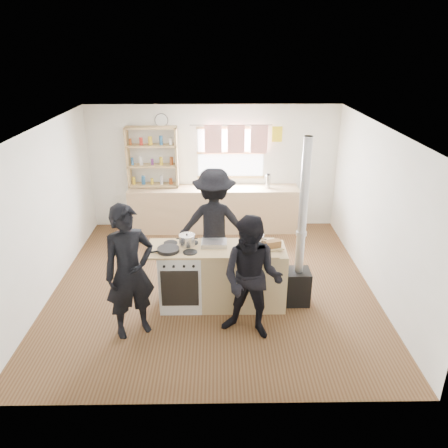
{
  "coord_description": "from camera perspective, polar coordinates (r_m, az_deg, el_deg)",
  "views": [
    {
      "loc": [
        0.09,
        -6.1,
        3.64
      ],
      "look_at": [
        0.18,
        -0.1,
        1.1
      ],
      "focal_mm": 35.0,
      "sensor_mm": 36.0,
      "label": 1
    }
  ],
  "objects": [
    {
      "name": "stockpot_counter",
      "position": [
        6.14,
        3.85,
        -2.26
      ],
      "size": [
        0.3,
        0.3,
        0.22
      ],
      "color": "silver",
      "rests_on": "cooking_island"
    },
    {
      "name": "person_far",
      "position": [
        7.01,
        -1.26,
        0.04
      ],
      "size": [
        1.22,
        0.74,
        1.82
      ],
      "primitive_type": "imported",
      "rotation": [
        0.0,
        0.0,
        3.08
      ],
      "color": "black",
      "rests_on": "ground"
    },
    {
      "name": "skillet_greens",
      "position": [
        6.1,
        -7.29,
        -3.32
      ],
      "size": [
        0.39,
        0.39,
        0.05
      ],
      "color": "black",
      "rests_on": "cooking_island"
    },
    {
      "name": "ground",
      "position": [
        7.11,
        -1.45,
        -7.92
      ],
      "size": [
        5.0,
        5.0,
        0.01
      ],
      "primitive_type": "cube",
      "color": "brown",
      "rests_on": "ground"
    },
    {
      "name": "stockpot_stove",
      "position": [
        6.22,
        -4.85,
        -2.12
      ],
      "size": [
        0.23,
        0.23,
        0.19
      ],
      "color": "silver",
      "rests_on": "cooking_island"
    },
    {
      "name": "thermos",
      "position": [
        8.78,
        5.78,
        5.56
      ],
      "size": [
        0.1,
        0.1,
        0.27
      ],
      "primitive_type": "cylinder",
      "color": "silver",
      "rests_on": "back_counter"
    },
    {
      "name": "person_near_right",
      "position": [
        5.59,
        3.66,
        -7.16
      ],
      "size": [
        0.99,
        0.88,
        1.68
      ],
      "primitive_type": "imported",
      "rotation": [
        0.0,
        0.0,
        -0.36
      ],
      "color": "black",
      "rests_on": "ground"
    },
    {
      "name": "back_counter",
      "position": [
        8.91,
        -1.36,
        1.96
      ],
      "size": [
        3.4,
        0.55,
        0.9
      ],
      "primitive_type": "cube",
      "color": "tan",
      "rests_on": "ground"
    },
    {
      "name": "roast_tray",
      "position": [
        6.22,
        -1.3,
        -2.51
      ],
      "size": [
        0.36,
        0.25,
        0.06
      ],
      "color": "silver",
      "rests_on": "cooking_island"
    },
    {
      "name": "cooking_island",
      "position": [
        6.39,
        -0.23,
        -6.82
      ],
      "size": [
        1.97,
        0.64,
        0.93
      ],
      "color": "silver",
      "rests_on": "ground"
    },
    {
      "name": "flue_heater",
      "position": [
        6.44,
        9.77,
        -5.15
      ],
      "size": [
        0.35,
        0.35,
        2.5
      ],
      "color": "black",
      "rests_on": "ground"
    },
    {
      "name": "bread_board",
      "position": [
        6.16,
        6.38,
        -2.76
      ],
      "size": [
        0.33,
        0.28,
        0.12
      ],
      "color": "tan",
      "rests_on": "cooking_island"
    },
    {
      "name": "shelving_unit",
      "position": [
        8.8,
        -9.34,
        8.65
      ],
      "size": [
        1.0,
        0.28,
        1.2
      ],
      "color": "tan",
      "rests_on": "back_counter"
    },
    {
      "name": "person_near_left",
      "position": [
        5.72,
        -12.23,
        -6.14
      ],
      "size": [
        0.79,
        0.7,
        1.82
      ],
      "primitive_type": "imported",
      "rotation": [
        0.0,
        0.0,
        0.51
      ],
      "color": "black",
      "rests_on": "ground"
    }
  ]
}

